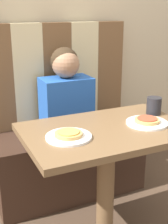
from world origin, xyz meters
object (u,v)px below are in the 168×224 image
Objects in this scene: pizza_right at (147,120)px; plate_right at (147,123)px; pizza_left at (69,134)px; person at (66,92)px; drinking_cup at (154,106)px; plate_left at (69,137)px.

plate_right is at bearing 0.00° from pizza_right.
person is at bearing 69.34° from pizza_left.
plate_right is 0.47m from pizza_left.
pizza_right is (0.47, 0.00, 0.00)m from pizza_left.
pizza_right is 1.35× the size of drinking_cup.
plate_right is 0.02m from pizza_right.
plate_right is 1.66× the size of pizza_right.
pizza_right is at bearing 0.00° from pizza_left.
person is at bearing 110.66° from pizza_right.
pizza_left is (-0.23, -0.62, -0.04)m from person.
plate_right is at bearing 0.00° from plate_left.
drinking_cup is at bearing 11.66° from pizza_left.
plate_left is at bearing 180.00° from pizza_right.
pizza_right is (0.47, 0.00, 0.02)m from plate_left.
pizza_right is at bearing 180.00° from plate_right.
pizza_left is 1.35× the size of drinking_cup.
pizza_left is at bearing 0.00° from plate_left.
person is 0.66m from pizza_left.
pizza_left reaches higher than plate_right.
plate_left is at bearing 180.00° from pizza_left.
person is 0.66m from plate_right.
plate_left is at bearing 180.00° from plate_right.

